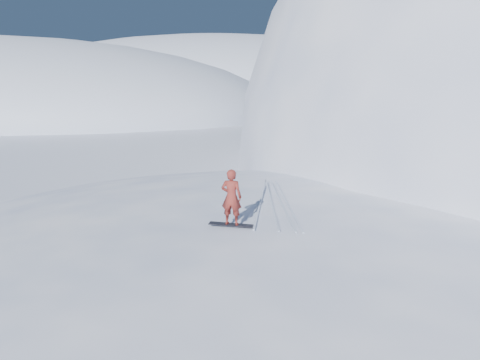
{
  "coord_description": "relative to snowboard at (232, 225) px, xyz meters",
  "views": [
    {
      "loc": [
        0.41,
        -9.73,
        6.56
      ],
      "look_at": [
        -2.68,
        2.53,
        3.5
      ],
      "focal_mm": 32.0,
      "sensor_mm": 36.0,
      "label": 1
    }
  ],
  "objects": [
    {
      "name": "far_ridge_c",
      "position": [
        -37.32,
        108.47,
        -2.41
      ],
      "size": [
        140.0,
        90.0,
        36.0
      ],
      "primitive_type": "ellipsoid",
      "color": "white",
      "rests_on": "ground"
    },
    {
      "name": "ground",
      "position": [
        2.68,
        -1.53,
        -2.41
      ],
      "size": [
        400.0,
        400.0,
        0.0
      ],
      "primitive_type": "plane",
      "color": "white",
      "rests_on": "ground"
    },
    {
      "name": "near_ridge",
      "position": [
        3.68,
        1.47,
        -2.41
      ],
      "size": [
        36.0,
        28.0,
        4.8
      ],
      "primitive_type": "ellipsoid",
      "color": "white",
      "rests_on": "ground"
    },
    {
      "name": "snowboard",
      "position": [
        0.0,
        0.0,
        0.0
      ],
      "size": [
        1.34,
        0.27,
        0.02
      ],
      "primitive_type": "cube",
      "rotation": [
        0.0,
        0.0,
        0.02
      ],
      "color": "black",
      "rests_on": "near_ridge"
    },
    {
      "name": "snowboarder",
      "position": [
        0.0,
        0.0,
        0.82
      ],
      "size": [
        0.6,
        0.4,
        1.63
      ],
      "primitive_type": "imported",
      "rotation": [
        0.0,
        0.0,
        3.16
      ],
      "color": "maroon",
      "rests_on": "snowboard"
    },
    {
      "name": "board_tracks",
      "position": [
        0.81,
        2.7,
        0.01
      ],
      "size": [
        2.23,
        5.95,
        0.04
      ],
      "color": "silver",
      "rests_on": "ground"
    },
    {
      "name": "wind_bumps",
      "position": [
        2.12,
        0.59,
        -2.41
      ],
      "size": [
        16.0,
        14.4,
        1.0
      ],
      "color": "white",
      "rests_on": "ground"
    }
  ]
}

